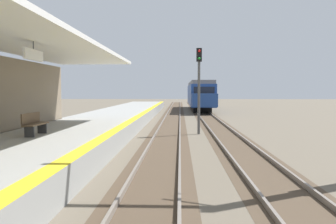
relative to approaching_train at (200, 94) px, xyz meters
The scene contains 6 objects.
station_platform 32.89m from the approaching_train, 103.75° to the right, with size 5.00×80.00×0.91m.
track_pair_nearest_platform 28.19m from the approaching_train, 96.96° to the right, with size 2.34×120.00×0.16m.
track_pair_middle 27.98m from the approaching_train, 90.01° to the right, with size 2.34×120.00×0.16m.
approaching_train is the anchor object (origin of this frame).
rail_signal_post 26.36m from the approaching_train, 93.35° to the right, with size 0.32×0.34×5.20m.
platform_bench 35.00m from the approaching_train, 103.89° to the right, with size 0.45×1.60×0.88m.
Camera 1 is at (2.63, 0.71, 2.65)m, focal length 36.80 mm.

